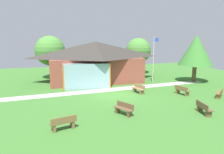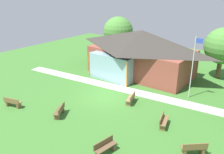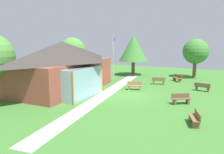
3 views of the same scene
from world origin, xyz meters
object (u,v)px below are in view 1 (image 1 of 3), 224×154
object	(u,v)px
bench_mid_right	(182,91)
tree_behind_pavilion_right	(138,51)
flagpole	(154,58)
bench_rear_near_path	(139,89)
bench_front_right	(204,108)
bench_front_center	(124,109)
bench_front_left	(63,123)
tree_east_hedge	(196,50)
tree_behind_pavilion_left	(50,51)
pavilion	(95,61)
bench_lawn_far_right	(220,93)

from	to	relation	value
bench_mid_right	tree_behind_pavilion_right	xyz separation A→B (m)	(0.53, 12.22, 3.09)
flagpole	bench_rear_near_path	size ratio (longest dim) A/B	3.50
bench_front_right	bench_front_center	world-z (taller)	same
bench_front_left	tree_east_hedge	distance (m)	18.95
bench_front_center	tree_behind_pavilion_left	xyz separation A→B (m)	(-5.25, 14.90, 3.29)
flagpole	tree_behind_pavilion_left	bearing A→B (deg)	153.92
pavilion	bench_mid_right	bearing A→B (deg)	-50.13
bench_front_right	bench_front_left	bearing A→B (deg)	-80.70
bench_front_left	bench_front_center	xyz separation A→B (m)	(4.12, 1.37, 0.00)
bench_front_center	tree_east_hedge	world-z (taller)	tree_east_hedge
bench_lawn_far_right	tree_behind_pavilion_left	size ratio (longest dim) A/B	0.25
tree_east_hedge	tree_behind_pavilion_right	world-z (taller)	tree_east_hedge
bench_mid_right	bench_front_right	world-z (taller)	same
bench_rear_near_path	tree_behind_pavilion_left	xyz separation A→B (m)	(-8.42, 9.89, 3.29)
bench_front_left	bench_front_center	world-z (taller)	same
bench_front_left	bench_front_center	size ratio (longest dim) A/B	1.03
tree_behind_pavilion_left	tree_behind_pavilion_right	world-z (taller)	tree_behind_pavilion_left
flagpole	tree_behind_pavilion_left	xyz separation A→B (m)	(-11.95, 5.85, 0.67)
bench_front_left	bench_lawn_far_right	xyz separation A→B (m)	(13.76, 3.06, 0.00)
bench_lawn_far_right	bench_mid_right	bearing A→B (deg)	106.76
pavilion	tree_behind_pavilion_right	xyz separation A→B (m)	(7.33, 4.08, 0.94)
bench_front_center	bench_rear_near_path	distance (m)	5.93
pavilion	tree_east_hedge	bearing A→B (deg)	-15.66
flagpole	bench_lawn_far_right	distance (m)	8.34
bench_lawn_far_right	tree_behind_pavilion_left	world-z (taller)	tree_behind_pavilion_left
bench_front_right	tree_behind_pavilion_left	size ratio (longest dim) A/B	0.27
bench_front_center	tree_behind_pavilion_right	distance (m)	17.56
flagpole	tree_behind_pavilion_right	size ratio (longest dim) A/B	1.02
bench_mid_right	bench_front_left	bearing A→B (deg)	-81.79
flagpole	bench_front_right	xyz separation A→B (m)	(-1.26, -10.38, -2.62)
bench_lawn_far_right	bench_front_center	bearing A→B (deg)	148.53
pavilion	bench_lawn_far_right	xyz separation A→B (m)	(9.54, -9.84, -2.15)
pavilion	bench_front_center	bearing A→B (deg)	-90.53
pavilion	tree_behind_pavilion_left	bearing A→B (deg)	147.84
bench_lawn_far_right	bench_rear_near_path	bearing A→B (deg)	111.44
flagpole	bench_mid_right	xyz separation A→B (m)	(0.20, -5.66, -2.62)
bench_front_right	tree_behind_pavilion_right	world-z (taller)	tree_behind_pavilion_right
flagpole	bench_rear_near_path	xyz separation A→B (m)	(-3.53, -4.04, -2.62)
bench_front_left	tree_behind_pavilion_right	size ratio (longest dim) A/B	0.29
bench_front_left	tree_behind_pavilion_left	bearing A→B (deg)	77.78
bench_mid_right	tree_east_hedge	xyz separation A→B (m)	(4.94, 4.85, 3.47)
bench_front_center	bench_lawn_far_right	bearing A→B (deg)	-110.96
bench_front_right	tree_east_hedge	world-z (taller)	tree_east_hedge
bench_front_center	tree_behind_pavilion_left	size ratio (longest dim) A/B	0.27
tree_behind_pavilion_left	bench_front_right	bearing A→B (deg)	-56.64
bench_lawn_far_right	tree_behind_pavilion_right	distance (m)	14.43
pavilion	bench_front_right	world-z (taller)	pavilion
flagpole	tree_east_hedge	bearing A→B (deg)	-8.96
pavilion	bench_rear_near_path	size ratio (longest dim) A/B	7.52
pavilion	tree_behind_pavilion_right	size ratio (longest dim) A/B	2.19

